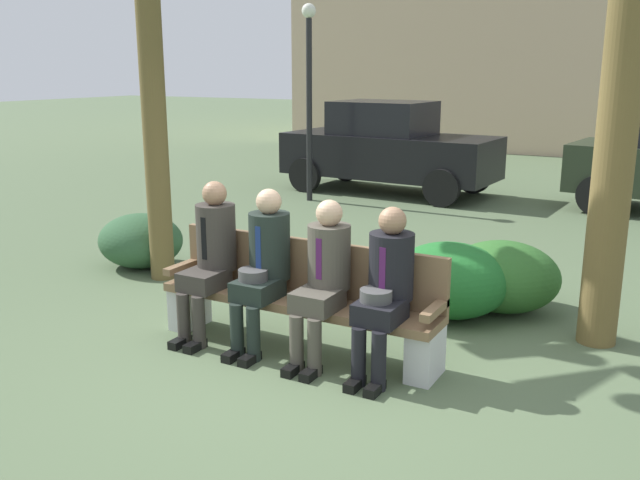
% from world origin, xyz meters
% --- Properties ---
extents(ground_plane, '(80.00, 80.00, 0.00)m').
position_xyz_m(ground_plane, '(0.00, 0.00, 0.00)').
color(ground_plane, '#536646').
extents(park_bench, '(2.44, 0.44, 0.90)m').
position_xyz_m(park_bench, '(-0.21, 0.29, 0.44)').
color(park_bench, brown).
rests_on(park_bench, ground).
extents(seated_man_leftmost, '(0.34, 0.72, 1.35)m').
position_xyz_m(seated_man_leftmost, '(-1.02, 0.17, 0.75)').
color(seated_man_leftmost, '#38332D').
rests_on(seated_man_leftmost, ground).
extents(seated_man_centerleft, '(0.34, 0.72, 1.33)m').
position_xyz_m(seated_man_centerleft, '(-0.48, 0.16, 0.74)').
color(seated_man_centerleft, '#1E2823').
rests_on(seated_man_centerleft, ground).
extents(seated_man_centerright, '(0.34, 0.72, 1.29)m').
position_xyz_m(seated_man_centerright, '(0.08, 0.16, 0.72)').
color(seated_man_centerright, '#4C473D').
rests_on(seated_man_centerright, ground).
extents(seated_man_rightmost, '(0.34, 0.72, 1.28)m').
position_xyz_m(seated_man_rightmost, '(0.61, 0.16, 0.71)').
color(seated_man_rightmost, black).
rests_on(seated_man_rightmost, ground).
extents(shrub_near_bench, '(1.11, 1.02, 0.70)m').
position_xyz_m(shrub_near_bench, '(0.62, 1.63, 0.35)').
color(shrub_near_bench, '#1F6527').
rests_on(shrub_near_bench, ground).
extents(shrub_mid_lawn, '(1.08, 0.99, 0.67)m').
position_xyz_m(shrub_mid_lawn, '(1.02, 2.02, 0.34)').
color(shrub_mid_lawn, '#2D6126').
rests_on(shrub_mid_lawn, ground).
extents(shrub_far_lawn, '(1.01, 0.92, 0.63)m').
position_xyz_m(shrub_far_lawn, '(-3.07, 1.48, 0.31)').
color(shrub_far_lawn, '#2F5634').
rests_on(shrub_far_lawn, ground).
extents(parked_car_near, '(3.98, 1.88, 1.68)m').
position_xyz_m(parked_car_near, '(-2.54, 7.47, 0.84)').
color(parked_car_near, black).
rests_on(parked_car_near, ground).
extents(street_lamp, '(0.24, 0.24, 3.31)m').
position_xyz_m(street_lamp, '(-3.42, 6.08, 2.05)').
color(street_lamp, black).
rests_on(street_lamp, ground).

